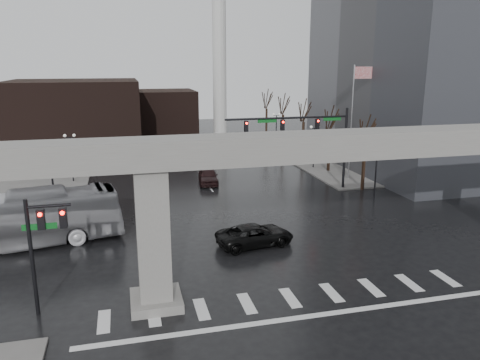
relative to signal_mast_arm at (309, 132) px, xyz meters
The scene contains 23 objects.
ground 21.64m from the signal_mast_arm, 115.57° to the right, with size 160.00×160.00×0.00m, color black.
sidewalk_ne 24.86m from the signal_mast_arm, 45.33° to the left, with size 28.00×36.00×0.15m, color slate.
elevated_guideway 20.35m from the signal_mast_arm, 112.35° to the right, with size 48.00×2.60×8.70m.
building_far_left 32.68m from the signal_mast_arm, 134.74° to the left, with size 16.00×14.00×10.00m, color black.
building_far_mid 35.02m from the signal_mast_arm, 108.32° to the left, with size 10.00×10.00×8.00m, color black.
smokestack 28.38m from the signal_mast_arm, 96.28° to the left, with size 3.60×3.60×30.00m.
signal_mast_arm is the anchor object (origin of this frame).
signal_left_pole 28.09m from the signal_mast_arm, 139.26° to the right, with size 2.30×0.30×6.00m.
flagpole_assembly 7.27m from the signal_mast_arm, 26.93° to the left, with size 2.06×0.12×12.00m.
lamp_right_0 6.99m from the signal_mast_arm, 46.80° to the right, with size 1.22×0.32×5.11m.
lamp_right_1 10.51m from the signal_mast_arm, 63.90° to the left, with size 1.22×0.32×5.11m.
lamp_right_2 23.75m from the signal_mast_arm, 79.01° to the left, with size 1.22×0.32×5.11m.
lamp_left_0 23.12m from the signal_mast_arm, 167.96° to the right, with size 1.22×0.32×5.11m.
lamp_left_1 24.42m from the signal_mast_arm, 157.75° to the left, with size 1.22×0.32×5.11m.
lamp_left_2 32.40m from the signal_mast_arm, 134.11° to the left, with size 1.22×0.32×5.11m.
tree_right_0 6.37m from the signal_mast_arm, ahead, with size 1.09×1.58×7.50m.
tree_right_1 9.57m from the signal_mast_arm, 52.50° to the left, with size 1.09×1.61×7.67m.
tree_right_2 16.45m from the signal_mast_arm, 70.00° to the left, with size 1.10×1.63×7.85m.
tree_right_3 24.04m from the signal_mast_arm, 76.58° to the left, with size 1.11×1.66×8.02m.
tree_right_4 31.83m from the signal_mast_arm, 79.94° to the left, with size 1.12×1.69×8.19m.
pickup_truck 15.87m from the signal_mast_arm, 125.72° to the right, with size 2.47×5.35×1.49m, color black.
city_bus 26.14m from the signal_mast_arm, 160.76° to the right, with size 3.18×13.61×3.79m, color #A6A5AA.
far_car 11.46m from the signal_mast_arm, 149.47° to the left, with size 1.93×4.79×1.63m, color black.
Camera 1 is at (-8.15, -22.34, 12.24)m, focal length 35.00 mm.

